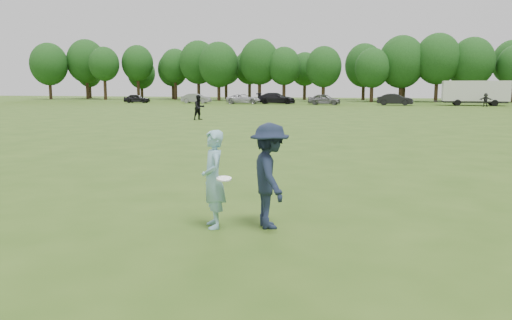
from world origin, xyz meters
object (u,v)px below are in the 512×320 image
object	(u,v)px
player_far_d	(486,100)
car_b	(196,98)
defender	(270,176)
car_f	(395,100)
car_d	(276,98)
player_far_a	(199,107)
cargo_trailer	(475,92)
car_e	(324,99)
car_a	(137,98)
car_c	(244,99)
thrower	(213,179)

from	to	relation	value
player_far_d	car_b	size ratio (longest dim) A/B	0.39
defender	car_f	world-z (taller)	defender
car_d	car_f	bearing A→B (deg)	-95.59
player_far_a	cargo_trailer	world-z (taller)	cargo_trailer
defender	car_b	bearing A→B (deg)	-3.83
car_e	cargo_trailer	bearing A→B (deg)	-80.67
car_a	car_c	world-z (taller)	car_c
defender	player_far_a	xyz separation A→B (m)	(-12.00, 26.77, -0.02)
thrower	defender	size ratio (longest dim) A/B	0.93
player_far_d	defender	bearing A→B (deg)	-109.35
defender	car_e	size ratio (longest dim) A/B	0.44
car_d	car_f	xyz separation A→B (m)	(16.28, -0.82, -0.03)
defender	car_d	size ratio (longest dim) A/B	0.35
car_d	cargo_trailer	distance (m)	26.26
car_a	car_d	bearing A→B (deg)	-93.50
thrower	car_c	world-z (taller)	thrower
thrower	car_a	distance (m)	68.79
car_a	car_f	world-z (taller)	car_f
car_f	cargo_trailer	xyz separation A→B (m)	(9.95, 1.56, 1.02)
defender	car_c	size ratio (longest dim) A/B	0.38
player_far_a	car_a	distance (m)	40.03
car_a	car_f	distance (m)	37.46
player_far_a	cargo_trailer	bearing A→B (deg)	3.05
car_c	player_far_d	bearing A→B (deg)	-100.79
car_a	car_d	distance (m)	21.22
car_d	car_f	world-z (taller)	car_d
thrower	car_a	size ratio (longest dim) A/B	0.46
player_far_d	car_e	distance (m)	19.91
player_far_d	car_d	xyz separation A→B (m)	(-26.96, 2.77, -0.05)
thrower	car_e	size ratio (longest dim) A/B	0.41
player_far_a	car_d	world-z (taller)	player_far_a
player_far_a	car_d	size ratio (longest dim) A/B	0.34
cargo_trailer	car_d	bearing A→B (deg)	-178.38
thrower	player_far_d	bearing A→B (deg)	135.88
car_c	car_e	xyz separation A→B (m)	(11.50, -0.62, 0.05)
player_far_d	car_b	distance (m)	38.99
car_b	player_far_d	bearing A→B (deg)	-95.74
car_c	cargo_trailer	size ratio (longest dim) A/B	0.55
thrower	cargo_trailer	distance (m)	63.27
player_far_a	car_e	size ratio (longest dim) A/B	0.43
defender	car_e	distance (m)	59.43
car_b	car_e	size ratio (longest dim) A/B	0.99
car_c	cargo_trailer	xyz separation A→B (m)	(30.66, 1.90, 1.08)
thrower	defender	world-z (taller)	defender
car_c	car_f	bearing A→B (deg)	-96.92
defender	car_b	distance (m)	65.63
car_c	cargo_trailer	distance (m)	30.74
car_a	car_c	distance (m)	16.75
car_f	thrower	bearing A→B (deg)	-177.99
cargo_trailer	thrower	bearing A→B (deg)	-102.22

